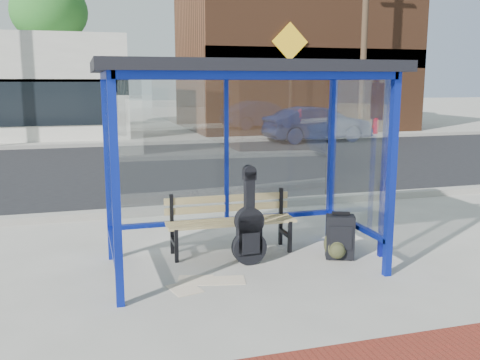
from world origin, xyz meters
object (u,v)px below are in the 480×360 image
object	(u,v)px
bench	(230,219)
parked_car	(317,124)
suitcase	(340,237)
fire_hydrant	(376,126)
guitar_bag	(249,231)
backpack	(337,245)

from	to	relation	value
bench	parked_car	size ratio (longest dim) A/B	0.43
suitcase	parked_car	xyz separation A→B (m)	(5.35, 12.38, 0.37)
suitcase	fire_hydrant	world-z (taller)	fire_hydrant
guitar_bag	fire_hydrant	xyz separation A→B (m)	(9.75, 13.60, -0.02)
bench	parked_car	distance (m)	13.45
backpack	parked_car	world-z (taller)	parked_car
bench	suitcase	distance (m)	1.42
suitcase	parked_car	world-z (taller)	parked_car
suitcase	backpack	xyz separation A→B (m)	(-0.05, -0.02, -0.10)
backpack	parked_car	xyz separation A→B (m)	(5.40, 12.39, 0.46)
suitcase	bench	bearing A→B (deg)	173.62
fire_hydrant	guitar_bag	bearing A→B (deg)	-125.64
backpack	parked_car	distance (m)	13.53
suitcase	parked_car	bearing A→B (deg)	87.88
guitar_bag	suitcase	world-z (taller)	guitar_bag
bench	backpack	xyz separation A→B (m)	(1.20, -0.67, -0.26)
bench	fire_hydrant	world-z (taller)	bench
backpack	fire_hydrant	xyz separation A→B (m)	(8.64, 13.73, 0.21)
bench	guitar_bag	size ratio (longest dim) A/B	1.46
parked_car	backpack	bearing A→B (deg)	154.09
suitcase	fire_hydrant	xyz separation A→B (m)	(8.59, 13.72, 0.12)
guitar_bag	backpack	world-z (taller)	guitar_bag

